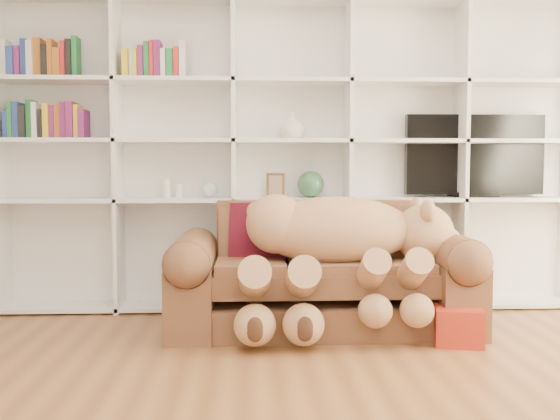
{
  "coord_description": "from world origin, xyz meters",
  "views": [
    {
      "loc": [
        -0.31,
        -2.49,
        1.1
      ],
      "look_at": [
        -0.12,
        1.63,
        0.82
      ],
      "focal_mm": 40.0,
      "sensor_mm": 36.0,
      "label": 1
    }
  ],
  "objects": [
    {
      "name": "wall_back",
      "position": [
        0.0,
        2.5,
        1.35
      ],
      "size": [
        5.0,
        0.02,
        2.7
      ],
      "primitive_type": "cube",
      "color": "silver",
      "rests_on": "floor"
    },
    {
      "name": "bookshelf",
      "position": [
        -0.24,
        2.36,
        1.31
      ],
      "size": [
        4.43,
        0.35,
        2.4
      ],
      "color": "white",
      "rests_on": "floor"
    },
    {
      "name": "sofa",
      "position": [
        0.17,
        1.71,
        0.32
      ],
      "size": [
        2.04,
        0.88,
        0.86
      ],
      "color": "brown",
      "rests_on": "floor"
    },
    {
      "name": "teddy_bear",
      "position": [
        0.26,
        1.54,
        0.6
      ],
      "size": [
        1.53,
        0.84,
        0.89
      ],
      "rotation": [
        0.0,
        0.0,
        -0.04
      ],
      "color": "tan",
      "rests_on": "sofa"
    },
    {
      "name": "throw_pillow",
      "position": [
        -0.25,
        1.85,
        0.64
      ],
      "size": [
        0.44,
        0.29,
        0.42
      ],
      "primitive_type": "cube",
      "rotation": [
        -0.24,
        0.0,
        -0.18
      ],
      "color": "#510E1B",
      "rests_on": "sofa"
    },
    {
      "name": "gift_box",
      "position": [
        0.97,
        1.26,
        0.12
      ],
      "size": [
        0.34,
        0.32,
        0.23
      ],
      "primitive_type": "cube",
      "rotation": [
        0.0,
        0.0,
        -0.22
      ],
      "color": "#B02B17",
      "rests_on": "floor"
    },
    {
      "name": "tv",
      "position": [
        1.45,
        2.35,
        1.18
      ],
      "size": [
        1.09,
        0.18,
        0.64
      ],
      "color": "black",
      "rests_on": "bookshelf"
    },
    {
      "name": "picture_frame",
      "position": [
        -0.12,
        2.3,
        0.96
      ],
      "size": [
        0.14,
        0.08,
        0.18
      ],
      "primitive_type": "cube",
      "rotation": [
        0.0,
        0.0,
        -0.41
      ],
      "color": "brown",
      "rests_on": "bookshelf"
    },
    {
      "name": "green_vase",
      "position": [
        0.15,
        2.3,
        0.97
      ],
      "size": [
        0.2,
        0.2,
        0.2
      ],
      "primitive_type": "sphere",
      "color": "#31613F",
      "rests_on": "bookshelf"
    },
    {
      "name": "figurine_tall",
      "position": [
        -0.96,
        2.3,
        0.94
      ],
      "size": [
        0.09,
        0.09,
        0.15
      ],
      "primitive_type": "cylinder",
      "rotation": [
        0.0,
        0.0,
        0.25
      ],
      "color": "silver",
      "rests_on": "bookshelf"
    },
    {
      "name": "figurine_short",
      "position": [
        -0.86,
        2.3,
        0.92
      ],
      "size": [
        0.07,
        0.07,
        0.11
      ],
      "primitive_type": "cylinder",
      "rotation": [
        0.0,
        0.0,
        -0.17
      ],
      "color": "silver",
      "rests_on": "bookshelf"
    },
    {
      "name": "snow_globe",
      "position": [
        -0.62,
        2.3,
        0.93
      ],
      "size": [
        0.11,
        0.11,
        0.11
      ],
      "primitive_type": "sphere",
      "color": "silver",
      "rests_on": "bookshelf"
    },
    {
      "name": "shelf_vase",
      "position": [
        -0.0,
        2.3,
        1.42
      ],
      "size": [
        0.25,
        0.25,
        0.2
      ],
      "primitive_type": "imported",
      "rotation": [
        0.0,
        0.0,
        -0.34
      ],
      "color": "silver",
      "rests_on": "bookshelf"
    }
  ]
}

